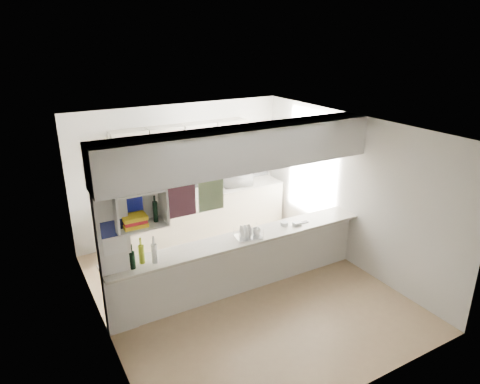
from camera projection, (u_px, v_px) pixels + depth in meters
floor at (242, 289)px, 6.78m from camera, size 4.80×4.80×0.00m
ceiling at (243, 128)px, 5.87m from camera, size 4.80×4.80×0.00m
wall_back at (181, 171)px, 8.28m from camera, size 4.20×0.00×4.20m
wall_left at (97, 247)px, 5.35m from camera, size 0.00×4.80×4.80m
wall_right at (349, 190)px, 7.29m from camera, size 0.00×4.80×4.80m
servery_partition at (232, 194)px, 6.12m from camera, size 4.20×0.50×2.60m
cubby_shelf at (138, 211)px, 5.40m from camera, size 0.65×0.35×0.50m
kitchen_run at (195, 197)px, 8.30m from camera, size 3.60×0.63×2.24m
microwave at (236, 178)px, 8.61m from camera, size 0.63×0.48×0.32m
bowl at (237, 168)px, 8.56m from camera, size 0.23×0.23×0.06m
dish_rack at (248, 232)px, 6.44m from camera, size 0.44×0.36×0.21m
cup at (257, 231)px, 6.50m from camera, size 0.16×0.16×0.10m
wine_bottles at (143, 255)px, 5.65m from camera, size 0.38×0.16×0.39m
plastic_tubs at (290, 224)px, 6.85m from camera, size 0.48×0.21×0.06m
utensil_jar at (186, 190)px, 8.18m from camera, size 0.10×0.10×0.14m
knife_block at (181, 189)px, 8.15m from camera, size 0.12×0.10×0.20m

